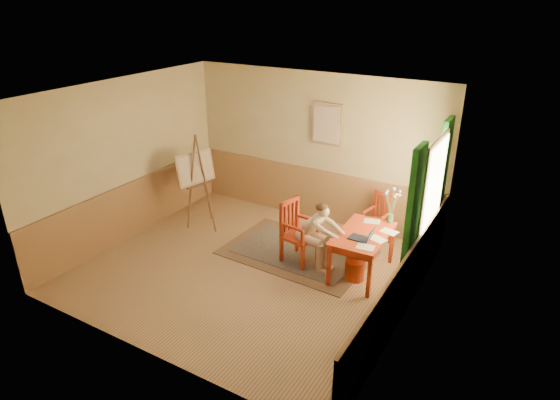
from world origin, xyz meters
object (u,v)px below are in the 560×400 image
Objects in this scene: chair_back at (379,219)px; figure at (314,232)px; table at (363,238)px; laptop at (363,237)px; chair_left at (297,232)px; easel at (197,172)px.

chair_back is 0.80× the size of figure.
chair_back is at bearing 64.49° from figure.
laptop is at bearing -70.42° from table.
chair_left is 1.55m from chair_back.
easel reaches higher than chair_back.
figure is at bearing -6.66° from easel.
chair_left is at bearing -6.48° from easel.
laptop is at bearing -81.42° from chair_back.
easel is at bearing 173.52° from chair_left.
laptop is at bearing -5.43° from easel.
figure reaches higher than table.
chair_left is 2.97× the size of laptop.
chair_back is at bearing 17.14° from easel.
easel is (-3.17, -0.98, 0.59)m from chair_back.
table is 1.08m from chair_left.
chair_back is at bearing 98.58° from laptop.
figure is at bearing -115.51° from chair_back.
table is at bearing 13.93° from figure.
chair_left is 1.15× the size of chair_back.
figure is 2.61m from easel.
table is at bearing 109.58° from laptop.
figure reaches higher than chair_back.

